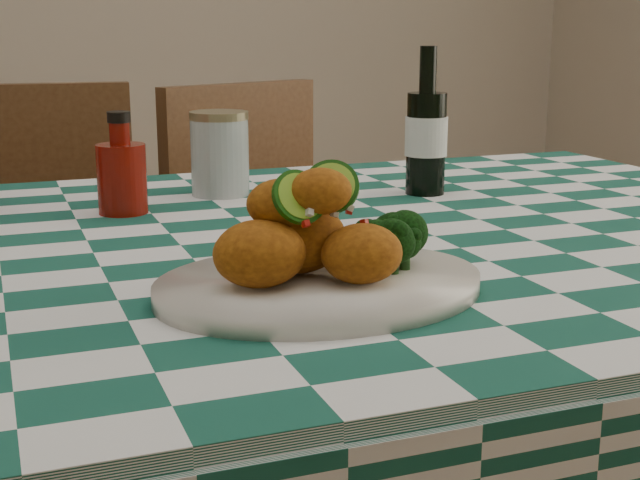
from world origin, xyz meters
name	(u,v)px	position (x,y,z in m)	size (l,w,h in m)	color
plate	(320,286)	(-0.02, -0.25, 0.80)	(0.33, 0.26, 0.02)	silver
fried_chicken_pile	(317,224)	(-0.02, -0.25, 0.86)	(0.17, 0.12, 0.11)	#B05E11
broccoli_side	(387,241)	(0.06, -0.23, 0.83)	(0.07, 0.07, 0.05)	black
ketchup_bottle	(121,163)	(-0.14, 0.21, 0.86)	(0.07, 0.07, 0.14)	#6F0E05
mason_jar	(220,153)	(0.02, 0.30, 0.85)	(0.09, 0.09, 0.13)	#B2BCBA
beer_bottle	(427,121)	(0.33, 0.20, 0.90)	(0.07, 0.07, 0.23)	black
wooden_chair_left	(36,334)	(-0.25, 0.68, 0.46)	(0.42, 0.44, 0.93)	#472814
wooden_chair_right	(297,297)	(0.30, 0.75, 0.46)	(0.42, 0.44, 0.91)	#472814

